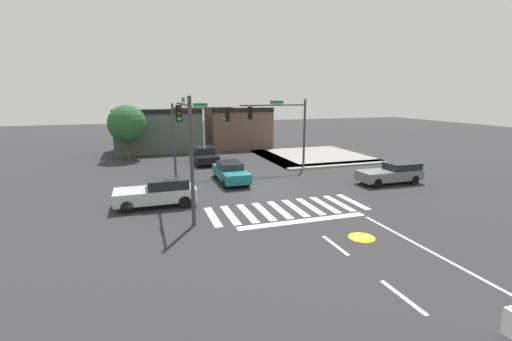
{
  "coord_description": "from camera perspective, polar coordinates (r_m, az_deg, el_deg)",
  "views": [
    {
      "loc": [
        -7.36,
        -21.34,
        6.12
      ],
      "look_at": [
        -0.42,
        -0.31,
        1.31
      ],
      "focal_mm": 24.62,
      "sensor_mm": 36.0,
      "label": 1
    }
  ],
  "objects": [
    {
      "name": "crosswalk_near",
      "position": [
        19.37,
        5.11,
        -6.19
      ],
      "size": [
        8.68,
        3.08,
        0.01
      ],
      "color": "silver",
      "rests_on": "ground_plane"
    },
    {
      "name": "curb_corner_northeast",
      "position": [
        35.13,
        8.88,
        2.2
      ],
      "size": [
        10.0,
        10.6,
        0.15
      ],
      "color": "gray",
      "rests_on": "ground_plane"
    },
    {
      "name": "ground_plane",
      "position": [
        23.39,
        0.75,
        -2.91
      ],
      "size": [
        120.0,
        120.0,
        0.0
      ],
      "primitive_type": "plane",
      "color": "#2B2B2D"
    },
    {
      "name": "traffic_signal_northeast",
      "position": [
        28.53,
        4.1,
        7.96
      ],
      "size": [
        5.62,
        0.32,
        5.75
      ],
      "rotation": [
        0.0,
        0.0,
        3.14
      ],
      "color": "#383A3D",
      "rests_on": "ground_plane"
    },
    {
      "name": "car_silver",
      "position": [
        20.34,
        -15.55,
        -3.4
      ],
      "size": [
        4.4,
        1.86,
        1.54
      ],
      "rotation": [
        0.0,
        0.0,
        3.14
      ],
      "color": "#B7BABF",
      "rests_on": "ground_plane"
    },
    {
      "name": "car_black",
      "position": [
        32.11,
        -8.41,
        2.49
      ],
      "size": [
        1.91,
        4.42,
        1.47
      ],
      "rotation": [
        0.0,
        0.0,
        -1.57
      ],
      "color": "black",
      "rests_on": "ground_plane"
    },
    {
      "name": "traffic_signal_northwest",
      "position": [
        26.99,
        -9.43,
        7.23
      ],
      "size": [
        4.63,
        0.32,
        5.49
      ],
      "color": "#383A3D",
      "rests_on": "ground_plane"
    },
    {
      "name": "lane_markings",
      "position": [
        14.43,
        20.81,
        -13.66
      ],
      "size": [
        6.8,
        18.75,
        0.01
      ],
      "color": "white",
      "rests_on": "ground_plane"
    },
    {
      "name": "bike_detector_marking",
      "position": [
        16.27,
        16.79,
        -10.36
      ],
      "size": [
        1.15,
        1.15,
        0.01
      ],
      "color": "yellow",
      "rests_on": "ground_plane"
    },
    {
      "name": "storefront_row",
      "position": [
        40.63,
        -9.93,
        6.75
      ],
      "size": [
        17.06,
        5.51,
        4.69
      ],
      "color": "#4C564C",
      "rests_on": "ground_plane"
    },
    {
      "name": "car_teal",
      "position": [
        25.02,
        -4.16,
        -0.22
      ],
      "size": [
        1.73,
        4.66,
        1.41
      ],
      "rotation": [
        0.0,
        0.0,
        -1.57
      ],
      "color": "#196B70",
      "rests_on": "ground_plane"
    },
    {
      "name": "roadside_tree",
      "position": [
        35.47,
        -20.2,
        7.09
      ],
      "size": [
        3.57,
        3.57,
        5.19
      ],
      "color": "#4C3823",
      "rests_on": "ground_plane"
    },
    {
      "name": "traffic_signal_southwest",
      "position": [
        18.14,
        -11.41,
        5.95
      ],
      "size": [
        0.32,
        5.15,
        6.07
      ],
      "rotation": [
        0.0,
        0.0,
        1.57
      ],
      "color": "#383A3D",
      "rests_on": "ground_plane"
    },
    {
      "name": "car_gray",
      "position": [
        26.31,
        21.22,
        -0.39
      ],
      "size": [
        4.5,
        1.73,
        1.43
      ],
      "rotation": [
        0.0,
        0.0,
        3.14
      ],
      "color": "slate",
      "rests_on": "ground_plane"
    }
  ]
}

